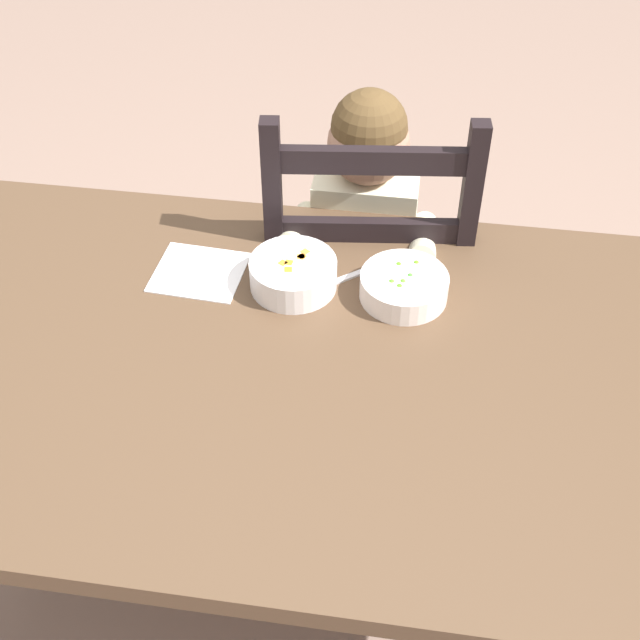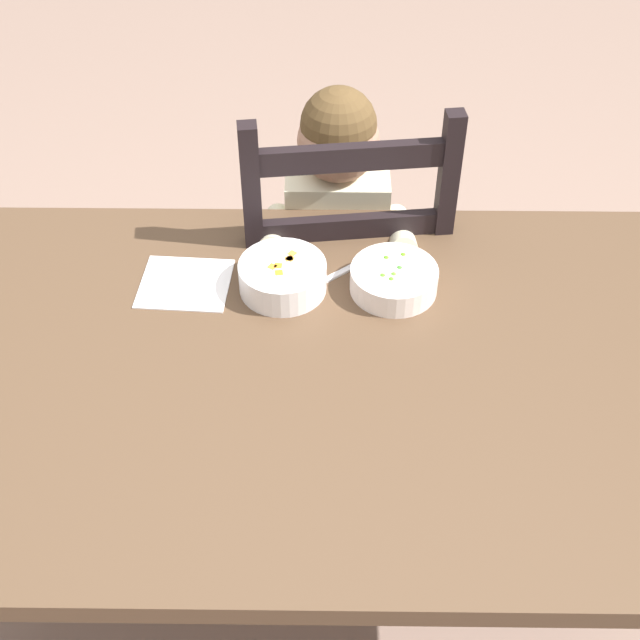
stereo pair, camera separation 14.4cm
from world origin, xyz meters
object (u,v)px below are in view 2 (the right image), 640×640
at_px(dining_chair, 339,288).
at_px(bowl_of_carrots, 283,276).
at_px(dining_table, 302,401).
at_px(spoon, 318,284).
at_px(child_figure, 337,232).
at_px(bowl_of_peas, 394,279).

xyz_separation_m(dining_chair, bowl_of_carrots, (-0.11, -0.30, 0.29)).
xyz_separation_m(dining_table, bowl_of_carrots, (-0.04, 0.20, 0.12)).
distance_m(dining_chair, spoon, 0.39).
bearing_deg(dining_chair, bowl_of_carrots, -110.24).
distance_m(dining_table, bowl_of_carrots, 0.24).
bearing_deg(child_figure, bowl_of_peas, -70.61).
height_order(dining_table, dining_chair, dining_chair).
bearing_deg(bowl_of_carrots, bowl_of_peas, -0.00).
bearing_deg(bowl_of_peas, child_figure, 109.39).
height_order(child_figure, bowl_of_peas, child_figure).
height_order(bowl_of_peas, spoon, bowl_of_peas).
height_order(child_figure, spoon, child_figure).
relative_size(dining_chair, bowl_of_peas, 6.09).
distance_m(child_figure, spoon, 0.30).
height_order(bowl_of_carrots, spoon, bowl_of_carrots).
xyz_separation_m(bowl_of_carrots, spoon, (0.06, 0.01, -0.03)).
height_order(dining_table, bowl_of_peas, bowl_of_peas).
distance_m(child_figure, bowl_of_carrots, 0.33).
bearing_deg(dining_table, child_figure, 82.52).
height_order(dining_chair, child_figure, dining_chair).
distance_m(dining_table, spoon, 0.23).
xyz_separation_m(dining_table, child_figure, (0.06, 0.49, 0.00)).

